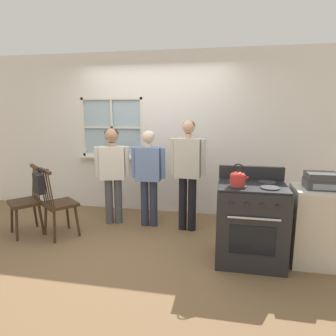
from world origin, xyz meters
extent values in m
plane|color=brown|center=(0.00, 0.00, 0.00)|extent=(16.00, 16.00, 0.00)
cube|color=white|center=(-2.28, 1.40, 1.35)|extent=(1.85, 0.06, 2.70)
cube|color=white|center=(1.48, 1.40, 1.35)|extent=(3.44, 0.06, 2.70)
cube|color=white|center=(-0.80, 1.40, 0.47)|extent=(1.11, 0.06, 0.95)
cube|color=white|center=(-0.80, 1.40, 2.33)|extent=(1.11, 0.06, 0.73)
cube|color=silver|center=(-0.80, 1.32, 0.93)|extent=(1.17, 0.10, 0.03)
cube|color=#9EB7C6|center=(-0.80, 1.41, 1.46)|extent=(1.05, 0.01, 0.96)
cube|color=silver|center=(-0.80, 1.38, 1.46)|extent=(0.04, 0.02, 1.02)
cube|color=silver|center=(-0.80, 1.38, 1.46)|extent=(1.11, 0.02, 0.04)
cube|color=silver|center=(-1.33, 1.38, 1.46)|extent=(0.04, 0.03, 1.02)
cube|color=silver|center=(-0.26, 1.38, 1.46)|extent=(0.04, 0.03, 1.02)
cube|color=silver|center=(-0.80, 1.38, 1.95)|extent=(1.11, 0.03, 0.04)
cube|color=silver|center=(-0.80, 1.38, 0.97)|extent=(1.11, 0.03, 0.04)
cube|color=#3D2819|center=(-1.08, 0.07, 0.47)|extent=(0.58, 0.57, 0.04)
cylinder|color=#3D2819|center=(-0.85, 0.09, 0.22)|extent=(0.09, 0.06, 0.45)
cylinder|color=#3D2819|center=(-1.12, 0.30, 0.22)|extent=(0.06, 0.09, 0.45)
cylinder|color=#3D2819|center=(-1.05, -0.16, 0.22)|extent=(0.06, 0.09, 0.45)
cylinder|color=#3D2819|center=(-1.32, 0.05, 0.22)|extent=(0.09, 0.06, 0.45)
cylinder|color=#3D2819|center=(-1.05, -0.17, 0.70)|extent=(0.06, 0.06, 0.48)
cylinder|color=#3D2819|center=(-1.12, -0.12, 0.70)|extent=(0.06, 0.06, 0.48)
cylinder|color=#3D2819|center=(-1.19, -0.06, 0.70)|extent=(0.06, 0.06, 0.48)
cylinder|color=#3D2819|center=(-1.26, -0.01, 0.70)|extent=(0.06, 0.06, 0.48)
cylinder|color=#3D2819|center=(-1.33, 0.05, 0.70)|extent=(0.06, 0.06, 0.48)
cube|color=#3D2819|center=(-1.19, -0.06, 0.96)|extent=(0.32, 0.27, 0.04)
cube|color=#3D2819|center=(-1.61, 0.04, 0.47)|extent=(0.58, 0.58, 0.04)
cylinder|color=#3D2819|center=(-1.84, 0.03, 0.22)|extent=(0.09, 0.05, 0.45)
cylinder|color=#3D2819|center=(-1.59, -0.20, 0.22)|extent=(0.05, 0.09, 0.45)
cylinder|color=#3D2819|center=(-1.63, 0.27, 0.22)|extent=(0.05, 0.09, 0.45)
cylinder|color=#3D2819|center=(-1.38, 0.04, 0.22)|extent=(0.09, 0.05, 0.45)
cylinder|color=#3D2819|center=(-1.63, 0.28, 0.70)|extent=(0.06, 0.06, 0.48)
cylinder|color=#3D2819|center=(-1.56, 0.22, 0.70)|extent=(0.06, 0.06, 0.48)
cylinder|color=#3D2819|center=(-1.50, 0.16, 0.70)|extent=(0.06, 0.06, 0.48)
cylinder|color=#3D2819|center=(-1.43, 0.10, 0.70)|extent=(0.06, 0.06, 0.48)
cylinder|color=#3D2819|center=(-1.36, 0.04, 0.70)|extent=(0.06, 0.06, 0.48)
cube|color=#3D2819|center=(-1.50, 0.16, 0.96)|extent=(0.31, 0.28, 0.04)
cylinder|color=#4C4C51|center=(-0.60, 0.65, 0.36)|extent=(0.12, 0.12, 0.71)
cylinder|color=#4C4C51|center=(-0.46, 0.69, 0.36)|extent=(0.12, 0.12, 0.71)
cube|color=white|center=(-0.53, 0.67, 0.96)|extent=(0.41, 0.30, 0.50)
cylinder|color=white|center=(-0.74, 0.59, 0.98)|extent=(0.10, 0.12, 0.47)
cylinder|color=white|center=(-0.31, 0.71, 0.98)|extent=(0.10, 0.12, 0.47)
cylinder|color=tan|center=(-0.53, 0.67, 1.25)|extent=(0.10, 0.10, 0.06)
sphere|color=tan|center=(-0.53, 0.67, 1.38)|extent=(0.21, 0.21, 0.21)
ellipsoid|color=black|center=(-0.54, 0.69, 1.40)|extent=(0.22, 0.22, 0.17)
cylinder|color=#2D3347|center=(-0.03, 0.68, 0.36)|extent=(0.12, 0.12, 0.71)
cylinder|color=#2D3347|center=(0.11, 0.68, 0.36)|extent=(0.12, 0.12, 0.71)
cube|color=#6B84B7|center=(0.04, 0.68, 0.97)|extent=(0.36, 0.22, 0.50)
cylinder|color=#6B84B7|center=(-0.18, 0.66, 0.99)|extent=(0.08, 0.11, 0.47)
cylinder|color=#6B84B7|center=(0.26, 0.67, 0.99)|extent=(0.08, 0.11, 0.47)
cylinder|color=beige|center=(0.04, 0.68, 1.25)|extent=(0.10, 0.10, 0.06)
sphere|color=beige|center=(0.04, 0.68, 1.37)|extent=(0.18, 0.18, 0.18)
ellipsoid|color=silver|center=(0.04, 0.70, 1.38)|extent=(0.19, 0.19, 0.15)
cylinder|color=black|center=(0.57, 0.63, 0.40)|extent=(0.12, 0.12, 0.80)
cylinder|color=black|center=(0.70, 0.62, 0.40)|extent=(0.12, 0.12, 0.80)
cube|color=beige|center=(0.63, 0.63, 1.08)|extent=(0.37, 0.24, 0.56)
cylinder|color=beige|center=(0.42, 0.62, 1.10)|extent=(0.08, 0.12, 0.52)
cylinder|color=beige|center=(0.85, 0.59, 1.10)|extent=(0.08, 0.12, 0.52)
cylinder|color=tan|center=(0.63, 0.63, 1.40)|extent=(0.10, 0.10, 0.07)
sphere|color=tan|center=(0.63, 0.63, 1.52)|extent=(0.18, 0.18, 0.18)
ellipsoid|color=brown|center=(0.64, 0.64, 1.54)|extent=(0.19, 0.19, 0.15)
cube|color=#232326|center=(1.48, -0.15, 0.45)|extent=(0.77, 0.64, 0.90)
cube|color=black|center=(1.48, -0.15, 0.91)|extent=(0.76, 0.61, 0.02)
cylinder|color=#2D2D30|center=(1.30, -0.28, 0.93)|extent=(0.20, 0.20, 0.02)
cylinder|color=#2D2D30|center=(1.65, -0.28, 0.93)|extent=(0.20, 0.20, 0.02)
cylinder|color=#2D2D30|center=(1.30, -0.03, 0.93)|extent=(0.20, 0.20, 0.02)
cylinder|color=#2D2D30|center=(1.65, -0.03, 0.93)|extent=(0.20, 0.20, 0.02)
cube|color=#232326|center=(1.48, 0.14, 1.00)|extent=(0.77, 0.06, 0.16)
cube|color=black|center=(1.48, -0.48, 0.40)|extent=(0.48, 0.01, 0.32)
cylinder|color=silver|center=(1.48, -0.50, 0.65)|extent=(0.54, 0.02, 0.02)
cylinder|color=#232326|center=(1.24, -0.49, 0.79)|extent=(0.04, 0.02, 0.04)
cylinder|color=#232326|center=(1.40, -0.49, 0.79)|extent=(0.04, 0.02, 0.04)
cylinder|color=#232326|center=(1.55, -0.49, 0.79)|extent=(0.04, 0.02, 0.04)
cylinder|color=#232326|center=(1.71, -0.49, 0.79)|extent=(0.04, 0.02, 0.04)
cylinder|color=red|center=(1.30, -0.28, 1.00)|extent=(0.17, 0.17, 0.12)
ellipsoid|color=red|center=(1.30, -0.28, 1.06)|extent=(0.16, 0.16, 0.07)
sphere|color=black|center=(1.30, -0.28, 1.10)|extent=(0.03, 0.03, 0.03)
cylinder|color=red|center=(1.38, -0.28, 1.02)|extent=(0.08, 0.03, 0.07)
torus|color=black|center=(1.30, -0.28, 1.12)|extent=(0.12, 0.01, 0.12)
cylinder|color=#935B3D|center=(-0.91, 1.31, 0.99)|extent=(0.16, 0.16, 0.09)
cylinder|color=#33261C|center=(-0.91, 1.31, 1.02)|extent=(0.14, 0.14, 0.01)
cone|color=#388447|center=(-0.89, 1.32, 1.12)|extent=(0.06, 0.05, 0.19)
cone|color=#388447|center=(-0.93, 1.32, 1.08)|extent=(0.06, 0.05, 0.12)
cone|color=#388447|center=(-0.91, 1.29, 1.09)|extent=(0.04, 0.07, 0.13)
cube|color=black|center=(-1.24, -0.13, 0.80)|extent=(0.23, 0.21, 0.26)
torus|color=black|center=(-1.19, -0.07, 0.97)|extent=(0.17, 0.17, 0.01)
cube|color=beige|center=(2.21, -0.06, 0.43)|extent=(0.55, 0.50, 0.87)
cube|color=beige|center=(2.21, -0.06, 0.89)|extent=(0.55, 0.50, 0.03)
cube|color=#38383A|center=(2.21, -0.08, 0.95)|extent=(0.34, 0.28, 0.10)
cube|color=#38383A|center=(2.21, -0.08, 1.04)|extent=(0.32, 0.27, 0.08)
cube|color=gray|center=(2.21, -0.22, 0.95)|extent=(0.24, 0.01, 0.06)
camera|label=1|loc=(1.17, -3.56, 1.76)|focal=32.00mm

